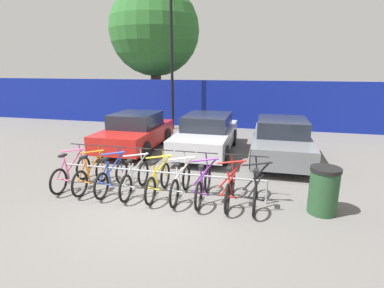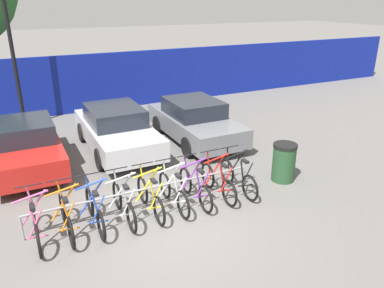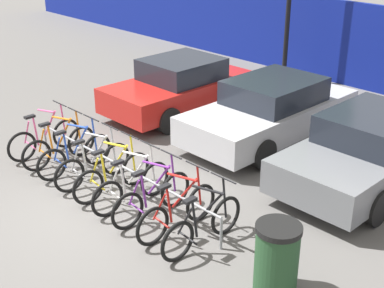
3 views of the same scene
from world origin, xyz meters
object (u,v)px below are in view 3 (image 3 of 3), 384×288
(bicycle_blue, at_px, (75,155))
(trash_bin, at_px, (277,258))
(bicycle_orange, at_px, (59,146))
(bicycle_black, at_px, (203,225))
(car_silver, at_px, (271,110))
(bicycle_pink, at_px, (45,138))
(bicycle_yellow, at_px, (112,175))
(bicycle_red, at_px, (178,211))
(bicycle_white, at_px, (132,186))
(car_grey, at_px, (371,149))
(bicycle_purple, at_px, (152,197))
(bicycle_silver, at_px, (93,165))
(bike_rack, at_px, (117,166))
(car_red, at_px, (180,87))

(bicycle_blue, relative_size, trash_bin, 1.66)
(bicycle_orange, xyz_separation_m, bicycle_black, (4.15, 0.00, 0.00))
(car_silver, bearing_deg, bicycle_orange, -118.43)
(bicycle_pink, relative_size, bicycle_yellow, 1.00)
(bicycle_orange, distance_m, bicycle_red, 3.57)
(bicycle_blue, distance_m, bicycle_red, 2.99)
(bicycle_black, bearing_deg, bicycle_white, -179.54)
(bicycle_blue, bearing_deg, bicycle_yellow, -0.47)
(car_grey, relative_size, trash_bin, 4.11)
(bicycle_orange, relative_size, bicycle_purple, 1.00)
(bicycle_silver, height_order, bicycle_black, same)
(car_grey, distance_m, trash_bin, 3.86)
(bicycle_purple, xyz_separation_m, bicycle_red, (0.63, 0.00, 0.00))
(bicycle_orange, bearing_deg, bicycle_white, 0.06)
(bicycle_black, bearing_deg, bicycle_pink, -179.54)
(bicycle_purple, height_order, trash_bin, bicycle_purple)
(bicycle_purple, bearing_deg, bike_rack, 172.25)
(bicycle_blue, xyz_separation_m, bicycle_silver, (0.63, 0.00, 0.00))
(bicycle_yellow, xyz_separation_m, car_red, (-2.30, 3.81, 0.31))
(bicycle_orange, relative_size, bicycle_red, 1.00)
(trash_bin, bearing_deg, bicycle_yellow, 179.78)
(bicycle_black, bearing_deg, bicycle_blue, -179.54)
(bicycle_white, distance_m, bicycle_black, 1.76)
(bicycle_silver, height_order, bicycle_purple, same)
(bicycle_white, xyz_separation_m, trash_bin, (3.18, -0.01, 0.14))
(bicycle_purple, xyz_separation_m, bicycle_black, (1.20, 0.00, 0.00))
(bicycle_blue, xyz_separation_m, trash_bin, (4.99, -0.01, 0.14))
(bicycle_blue, height_order, bicycle_silver, same)
(bicycle_pink, bearing_deg, car_red, 84.93)
(bicycle_black, height_order, trash_bin, bicycle_black)
(car_red, height_order, trash_bin, car_red)
(bicycle_blue, distance_m, bicycle_white, 1.81)
(bicycle_orange, xyz_separation_m, bicycle_red, (3.57, 0.00, 0.00))
(bike_rack, bearing_deg, bicycle_blue, -172.92)
(bicycle_silver, bearing_deg, car_grey, 42.68)
(bicycle_blue, distance_m, car_silver, 4.42)
(bicycle_white, relative_size, car_grey, 0.40)
(bicycle_yellow, relative_size, bicycle_red, 1.00)
(bike_rack, height_order, bicycle_silver, bicycle_silver)
(bike_rack, distance_m, car_grey, 4.75)
(bicycle_pink, bearing_deg, bicycle_red, -3.38)
(bicycle_silver, bearing_deg, bicycle_yellow, -3.43)
(trash_bin, bearing_deg, bicycle_pink, 179.87)
(car_silver, bearing_deg, bike_rack, -96.37)
(bicycle_yellow, xyz_separation_m, bicycle_white, (0.57, 0.00, 0.00))
(bicycle_orange, bearing_deg, bicycle_yellow, 0.06)
(bicycle_blue, bearing_deg, bicycle_purple, -0.47)
(bicycle_white, distance_m, bicycle_purple, 0.56)
(bike_rack, bearing_deg, bicycle_white, -13.69)
(bike_rack, relative_size, bicycle_white, 3.09)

